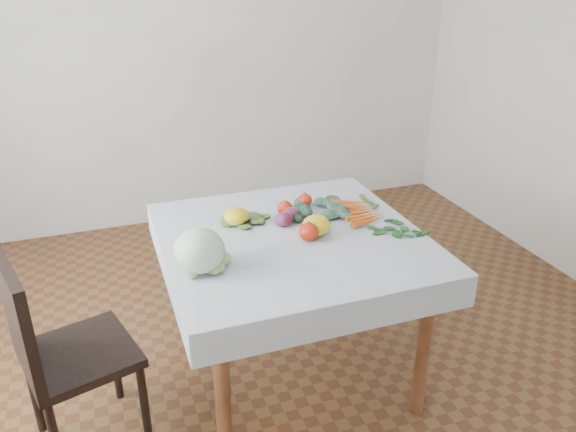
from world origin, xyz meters
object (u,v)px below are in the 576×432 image
(table, at_px, (292,256))
(cabbage, at_px, (199,250))
(heirloom_back, at_px, (237,216))
(carrot_bunch, at_px, (359,212))
(chair, at_px, (55,346))

(table, bearing_deg, cabbage, -159.35)
(table, height_order, heirloom_back, heirloom_back)
(cabbage, bearing_deg, table, 20.65)
(table, relative_size, carrot_bunch, 3.26)
(heirloom_back, xyz_separation_m, carrot_bunch, (0.58, -0.09, -0.03))
(table, xyz_separation_m, chair, (-1.02, -0.13, -0.14))
(chair, xyz_separation_m, carrot_bunch, (1.39, 0.24, 0.26))
(chair, relative_size, carrot_bunch, 2.93)
(cabbage, height_order, carrot_bunch, cabbage)
(table, xyz_separation_m, cabbage, (-0.44, -0.17, 0.19))
(cabbage, height_order, heirloom_back, cabbage)
(table, relative_size, cabbage, 5.07)
(chair, relative_size, cabbage, 4.56)
(carrot_bunch, bearing_deg, table, -164.46)
(chair, bearing_deg, table, 7.48)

